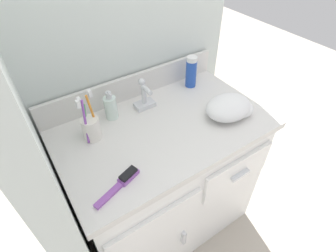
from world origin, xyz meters
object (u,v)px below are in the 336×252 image
Objects in this scene: soap_dispenser at (111,107)px; shaving_cream_can at (191,72)px; hand_towel at (231,108)px; toothbrush_cup at (91,127)px; hairbrush at (123,181)px.

shaving_cream_can is (0.43, 0.01, 0.02)m from soap_dispenser.
hand_towel is at bearing -32.27° from soap_dispenser.
soap_dispenser is at bearing 31.77° from toothbrush_cup.
toothbrush_cup reaches higher than soap_dispenser.
hairbrush is (-0.00, -0.26, -0.04)m from toothbrush_cup.
toothbrush_cup is 0.27m from hairbrush.
shaving_cream_can is 0.28m from hand_towel.
toothbrush_cup is 0.98× the size of hand_towel.
shaving_cream_can is at bearing 13.17° from hairbrush.
toothbrush_cup reaches higher than hand_towel.
shaving_cream_can is at bearing 8.35° from toothbrush_cup.
hairbrush is at bearing -147.88° from shaving_cream_can.
hand_towel is (0.43, -0.27, -0.01)m from soap_dispenser.
toothbrush_cup is 0.55m from shaving_cream_can.
hand_towel is at bearing -12.34° from hairbrush.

